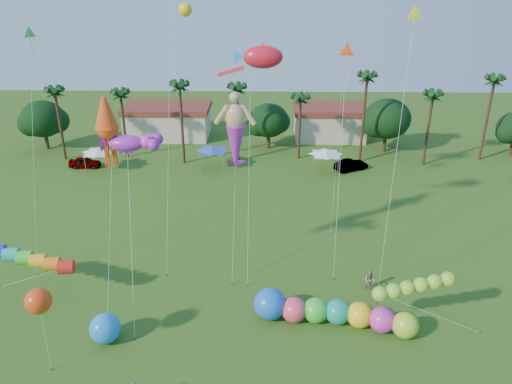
{
  "coord_description": "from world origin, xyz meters",
  "views": [
    {
      "loc": [
        0.68,
        -21.72,
        23.37
      ],
      "look_at": [
        0.0,
        10.0,
        9.0
      ],
      "focal_mm": 35.0,
      "sensor_mm": 36.0,
      "label": 1
    }
  ],
  "objects_px": {
    "blue_ball": "(105,328)",
    "caterpillar_inflatable": "(328,312)",
    "car_a": "(85,162)",
    "spectator_b": "(370,280)",
    "car_b": "(351,165)"
  },
  "relations": [
    {
      "from": "car_b",
      "to": "caterpillar_inflatable",
      "type": "bearing_deg",
      "value": 141.07
    },
    {
      "from": "car_b",
      "to": "blue_ball",
      "type": "height_order",
      "value": "blue_ball"
    },
    {
      "from": "caterpillar_inflatable",
      "to": "blue_ball",
      "type": "height_order",
      "value": "caterpillar_inflatable"
    },
    {
      "from": "car_b",
      "to": "caterpillar_inflatable",
      "type": "xyz_separation_m",
      "value": [
        -6.17,
        -29.66,
        0.29
      ]
    },
    {
      "from": "spectator_b",
      "to": "caterpillar_inflatable",
      "type": "xyz_separation_m",
      "value": [
        -3.75,
        -4.23,
        0.13
      ]
    },
    {
      "from": "spectator_b",
      "to": "blue_ball",
      "type": "height_order",
      "value": "blue_ball"
    },
    {
      "from": "car_a",
      "to": "caterpillar_inflatable",
      "type": "height_order",
      "value": "caterpillar_inflatable"
    },
    {
      "from": "blue_ball",
      "to": "caterpillar_inflatable",
      "type": "bearing_deg",
      "value": 7.94
    },
    {
      "from": "car_a",
      "to": "car_b",
      "type": "bearing_deg",
      "value": -91.99
    },
    {
      "from": "car_a",
      "to": "spectator_b",
      "type": "relative_size",
      "value": 2.3
    },
    {
      "from": "spectator_b",
      "to": "car_b",
      "type": "bearing_deg",
      "value": 103.97
    },
    {
      "from": "car_b",
      "to": "caterpillar_inflatable",
      "type": "distance_m",
      "value": 30.3
    },
    {
      "from": "car_b",
      "to": "spectator_b",
      "type": "xyz_separation_m",
      "value": [
        -2.42,
        -25.44,
        0.15
      ]
    },
    {
      "from": "car_b",
      "to": "caterpillar_inflatable",
      "type": "height_order",
      "value": "caterpillar_inflatable"
    },
    {
      "from": "caterpillar_inflatable",
      "to": "blue_ball",
      "type": "distance_m",
      "value": 15.42
    }
  ]
}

